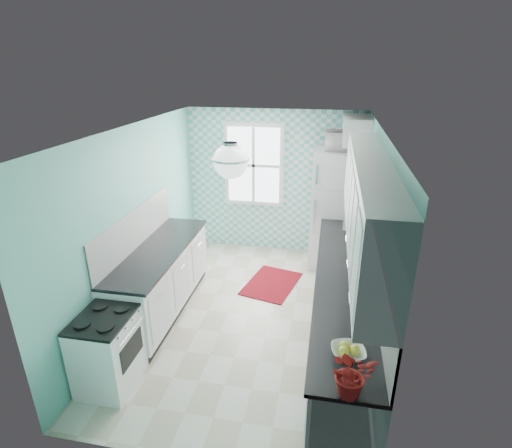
% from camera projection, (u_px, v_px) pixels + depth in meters
% --- Properties ---
extents(floor, '(3.00, 4.40, 0.02)m').
position_uv_depth(floor, '(249.00, 316.00, 5.44)').
color(floor, beige).
rests_on(floor, ground).
extents(ceiling, '(3.00, 4.40, 0.02)m').
position_uv_depth(ceiling, '(248.00, 128.00, 4.49)').
color(ceiling, white).
rests_on(ceiling, wall_back).
extents(wall_back, '(3.00, 0.02, 2.50)m').
position_uv_depth(wall_back, '(274.00, 182.00, 6.98)').
color(wall_back, '#67BEAF').
rests_on(wall_back, floor).
extents(wall_front, '(3.00, 0.02, 2.50)m').
position_uv_depth(wall_front, '(188.00, 347.00, 2.96)').
color(wall_front, '#67BEAF').
rests_on(wall_front, floor).
extents(wall_left, '(0.02, 4.40, 2.50)m').
position_uv_depth(wall_left, '(136.00, 223.00, 5.23)').
color(wall_left, '#67BEAF').
rests_on(wall_left, floor).
extents(wall_right, '(0.02, 4.40, 2.50)m').
position_uv_depth(wall_right, '(373.00, 240.00, 4.71)').
color(wall_right, '#67BEAF').
rests_on(wall_right, floor).
extents(accent_wall, '(3.00, 0.01, 2.50)m').
position_uv_depth(accent_wall, '(274.00, 183.00, 6.96)').
color(accent_wall, '#5DC2BC').
rests_on(accent_wall, wall_back).
extents(window, '(1.04, 0.05, 1.44)m').
position_uv_depth(window, '(254.00, 165.00, 6.88)').
color(window, white).
rests_on(window, wall_back).
extents(backsplash_right, '(0.02, 3.60, 0.51)m').
position_uv_depth(backsplash_right, '(374.00, 260.00, 4.37)').
color(backsplash_right, white).
rests_on(backsplash_right, wall_right).
extents(backsplash_left, '(0.02, 2.15, 0.51)m').
position_uv_depth(backsplash_left, '(135.00, 229.00, 5.18)').
color(backsplash_left, white).
rests_on(backsplash_left, wall_left).
extents(upper_cabinets_right, '(0.33, 3.20, 0.90)m').
position_uv_depth(upper_cabinets_right, '(368.00, 204.00, 3.95)').
color(upper_cabinets_right, white).
rests_on(upper_cabinets_right, wall_right).
extents(upper_cabinet_fridge, '(0.40, 0.74, 0.40)m').
position_uv_depth(upper_cabinet_fridge, '(356.00, 130.00, 6.03)').
color(upper_cabinet_fridge, white).
rests_on(upper_cabinet_fridge, wall_right).
extents(ceiling_light, '(0.34, 0.34, 0.35)m').
position_uv_depth(ceiling_light, '(231.00, 161.00, 3.83)').
color(ceiling_light, silver).
rests_on(ceiling_light, ceiling).
extents(base_cabinets_right, '(0.60, 3.60, 0.90)m').
position_uv_depth(base_cabinets_right, '(342.00, 314.00, 4.70)').
color(base_cabinets_right, white).
rests_on(base_cabinets_right, floor).
extents(countertop_right, '(0.63, 3.60, 0.04)m').
position_uv_depth(countertop_right, '(344.00, 279.00, 4.53)').
color(countertop_right, black).
rests_on(countertop_right, base_cabinets_right).
extents(base_cabinets_left, '(0.60, 2.15, 0.90)m').
position_uv_depth(base_cabinets_left, '(161.00, 281.00, 5.41)').
color(base_cabinets_left, white).
rests_on(base_cabinets_left, floor).
extents(countertop_left, '(0.63, 2.15, 0.04)m').
position_uv_depth(countertop_left, '(159.00, 250.00, 5.23)').
color(countertop_left, black).
rests_on(countertop_left, base_cabinets_left).
extents(fridge, '(0.84, 0.83, 1.93)m').
position_uv_depth(fridge, '(337.00, 209.00, 6.55)').
color(fridge, white).
rests_on(fridge, floor).
extents(stove, '(0.54, 0.67, 0.81)m').
position_uv_depth(stove, '(108.00, 349.00, 4.16)').
color(stove, white).
rests_on(stove, floor).
extents(sink, '(0.54, 0.45, 0.53)m').
position_uv_depth(sink, '(344.00, 247.00, 5.28)').
color(sink, silver).
rests_on(sink, countertop_right).
extents(rug, '(0.90, 1.12, 0.02)m').
position_uv_depth(rug, '(271.00, 283.00, 6.20)').
color(rug, maroon).
rests_on(rug, floor).
extents(dish_towel, '(0.02, 0.22, 0.33)m').
position_uv_depth(dish_towel, '(319.00, 266.00, 5.74)').
color(dish_towel, '#68ABA1').
rests_on(dish_towel, base_cabinets_right).
extents(fruit_bowl, '(0.33, 0.33, 0.07)m').
position_uv_depth(fruit_bowl, '(348.00, 352.00, 3.31)').
color(fruit_bowl, white).
rests_on(fruit_bowl, countertop_right).
extents(potted_plant, '(0.42, 0.39, 0.36)m').
position_uv_depth(potted_plant, '(352.00, 374.00, 2.87)').
color(potted_plant, '#A62015').
rests_on(potted_plant, countertop_right).
extents(soap_bottle, '(0.12, 0.12, 0.21)m').
position_uv_depth(soap_bottle, '(347.00, 223.00, 5.76)').
color(soap_bottle, '#97AAB9').
rests_on(soap_bottle, countertop_right).
extents(microwave, '(0.54, 0.37, 0.30)m').
position_uv_depth(microwave, '(343.00, 141.00, 6.13)').
color(microwave, silver).
rests_on(microwave, fridge).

